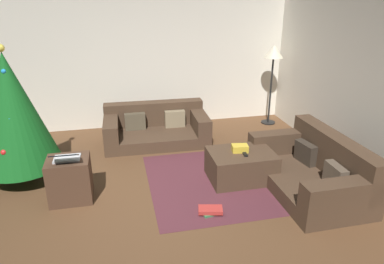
{
  "coord_description": "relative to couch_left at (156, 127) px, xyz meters",
  "views": [
    {
      "loc": [
        -0.26,
        -3.62,
        2.5
      ],
      "look_at": [
        0.69,
        0.64,
        0.75
      ],
      "focal_mm": 33.06,
      "sensor_mm": 36.0,
      "label": 1
    }
  ],
  "objects": [
    {
      "name": "ground_plane",
      "position": [
        -0.39,
        -2.25,
        -0.24
      ],
      "size": [
        6.4,
        6.4,
        0.0
      ],
      "primitive_type": "plane",
      "color": "brown"
    },
    {
      "name": "rear_partition",
      "position": [
        -0.39,
        0.89,
        1.06
      ],
      "size": [
        6.4,
        0.12,
        2.6
      ],
      "primitive_type": "cube",
      "color": "silver",
      "rests_on": "ground_plane"
    },
    {
      "name": "couch_left",
      "position": [
        0.0,
        0.0,
        0.0
      ],
      "size": [
        1.8,
        1.02,
        0.63
      ],
      "rotation": [
        0.0,
        0.0,
        3.12
      ],
      "color": "#473323",
      "rests_on": "ground_plane"
    },
    {
      "name": "couch_right",
      "position": [
        1.88,
        -2.12,
        0.03
      ],
      "size": [
        1.01,
        1.79,
        0.73
      ],
      "rotation": [
        0.0,
        0.0,
        1.58
      ],
      "color": "#473323",
      "rests_on": "ground_plane"
    },
    {
      "name": "ottoman",
      "position": [
        1.0,
        -1.68,
        -0.03
      ],
      "size": [
        0.9,
        0.66,
        0.41
      ],
      "primitive_type": "cube",
      "color": "#473323",
      "rests_on": "ground_plane"
    },
    {
      "name": "gift_box",
      "position": [
        0.98,
        -1.64,
        0.22
      ],
      "size": [
        0.24,
        0.18,
        0.1
      ],
      "primitive_type": "cube",
      "rotation": [
        0.0,
        0.0,
        -0.15
      ],
      "color": "gold",
      "rests_on": "ottoman"
    },
    {
      "name": "tv_remote",
      "position": [
        1.01,
        -1.76,
        0.18
      ],
      "size": [
        0.06,
        0.16,
        0.02
      ],
      "primitive_type": "cube",
      "rotation": [
        0.0,
        0.0,
        -0.09
      ],
      "color": "black",
      "rests_on": "ottoman"
    },
    {
      "name": "christmas_tree",
      "position": [
        -2.0,
        -1.01,
        0.77
      ],
      "size": [
        1.09,
        1.09,
        1.89
      ],
      "color": "brown",
      "rests_on": "ground_plane"
    },
    {
      "name": "side_table",
      "position": [
        -1.3,
        -1.71,
        0.04
      ],
      "size": [
        0.52,
        0.44,
        0.57
      ],
      "primitive_type": "cube",
      "color": "#4C3323",
      "rests_on": "ground_plane"
    },
    {
      "name": "laptop",
      "position": [
        -1.31,
        -1.77,
        0.38
      ],
      "size": [
        0.32,
        0.39,
        0.18
      ],
      "color": "silver",
      "rests_on": "side_table"
    },
    {
      "name": "book_stack",
      "position": [
        0.35,
        -2.41,
        -0.2
      ],
      "size": [
        0.32,
        0.22,
        0.07
      ],
      "color": "#387A47",
      "rests_on": "ground_plane"
    },
    {
      "name": "corner_lamp",
      "position": [
        2.34,
        0.38,
        1.08
      ],
      "size": [
        0.36,
        0.36,
        1.56
      ],
      "color": "black",
      "rests_on": "ground_plane"
    },
    {
      "name": "area_rug",
      "position": [
        1.0,
        -1.68,
        -0.24
      ],
      "size": [
        2.6,
        2.0,
        0.01
      ],
      "primitive_type": "cube",
      "color": "#52262E",
      "rests_on": "ground_plane"
    }
  ]
}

